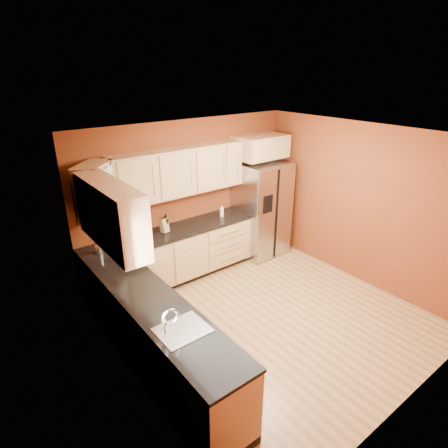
# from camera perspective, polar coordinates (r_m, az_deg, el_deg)

# --- Properties ---
(floor) EXTENTS (4.00, 4.00, 0.00)m
(floor) POSITION_cam_1_polar(r_m,az_deg,el_deg) (5.65, 6.43, -13.92)
(floor) COLOR olive
(floor) RESTS_ON ground
(ceiling) EXTENTS (4.00, 4.00, 0.00)m
(ceiling) POSITION_cam_1_polar(r_m,az_deg,el_deg) (4.59, 7.90, 13.00)
(ceiling) COLOR white
(ceiling) RESTS_ON wall_back
(wall_back) EXTENTS (4.00, 0.04, 2.60)m
(wall_back) POSITION_cam_1_polar(r_m,az_deg,el_deg) (6.44, -5.42, 4.08)
(wall_back) COLOR maroon
(wall_back) RESTS_ON floor
(wall_front) EXTENTS (4.00, 0.04, 2.60)m
(wall_front) POSITION_cam_1_polar(r_m,az_deg,el_deg) (4.01, 27.80, -11.29)
(wall_front) COLOR maroon
(wall_front) RESTS_ON floor
(wall_left) EXTENTS (0.04, 4.00, 2.60)m
(wall_left) POSITION_cam_1_polar(r_m,az_deg,el_deg) (3.99, -14.26, -9.28)
(wall_left) COLOR maroon
(wall_left) RESTS_ON floor
(wall_right) EXTENTS (0.04, 4.00, 2.60)m
(wall_right) POSITION_cam_1_polar(r_m,az_deg,el_deg) (6.46, 19.94, 2.81)
(wall_right) COLOR maroon
(wall_right) RESTS_ON floor
(base_cabinets_back) EXTENTS (2.90, 0.60, 0.88)m
(base_cabinets_back) POSITION_cam_1_polar(r_m,az_deg,el_deg) (6.29, -7.88, -5.09)
(base_cabinets_back) COLOR tan
(base_cabinets_back) RESTS_ON floor
(base_cabinets_left) EXTENTS (0.60, 2.80, 0.88)m
(base_cabinets_left) POSITION_cam_1_polar(r_m,az_deg,el_deg) (4.59, -9.62, -17.26)
(base_cabinets_left) COLOR tan
(base_cabinets_left) RESTS_ON floor
(countertop_back) EXTENTS (2.90, 0.62, 0.04)m
(countertop_back) POSITION_cam_1_polar(r_m,az_deg,el_deg) (6.08, -8.07, -1.30)
(countertop_back) COLOR black
(countertop_back) RESTS_ON base_cabinets_back
(countertop_left) EXTENTS (0.62, 2.80, 0.04)m
(countertop_left) POSITION_cam_1_polar(r_m,az_deg,el_deg) (4.31, -9.91, -12.54)
(countertop_left) COLOR black
(countertop_left) RESTS_ON base_cabinets_left
(upper_cabinets_back) EXTENTS (2.30, 0.33, 0.75)m
(upper_cabinets_back) POSITION_cam_1_polar(r_m,az_deg,el_deg) (6.03, -6.77, 7.92)
(upper_cabinets_back) COLOR tan
(upper_cabinets_back) RESTS_ON wall_back
(upper_cabinets_left) EXTENTS (0.33, 1.35, 0.75)m
(upper_cabinets_left) POSITION_cam_1_polar(r_m,az_deg,el_deg) (4.42, -16.86, 1.36)
(upper_cabinets_left) COLOR tan
(upper_cabinets_left) RESTS_ON wall_left
(corner_upper_cabinet) EXTENTS (0.67, 0.67, 0.75)m
(corner_upper_cabinet) POSITION_cam_1_polar(r_m,az_deg,el_deg) (5.32, -19.03, 4.73)
(corner_upper_cabinet) COLOR tan
(corner_upper_cabinet) RESTS_ON wall_back
(over_fridge_cabinet) EXTENTS (0.92, 0.60, 0.40)m
(over_fridge_cabinet) POSITION_cam_1_polar(r_m,az_deg,el_deg) (6.81, 5.55, 11.68)
(over_fridge_cabinet) COLOR tan
(over_fridge_cabinet) RESTS_ON wall_back
(refrigerator) EXTENTS (0.90, 0.75, 1.78)m
(refrigerator) POSITION_cam_1_polar(r_m,az_deg,el_deg) (7.08, 5.61, 2.34)
(refrigerator) COLOR #B7B8BD
(refrigerator) RESTS_ON floor
(window) EXTENTS (0.03, 0.90, 1.00)m
(window) POSITION_cam_1_polar(r_m,az_deg,el_deg) (3.47, -10.91, -9.35)
(window) COLOR white
(window) RESTS_ON wall_left
(sink_faucet) EXTENTS (0.50, 0.42, 0.30)m
(sink_faucet) POSITION_cam_1_polar(r_m,az_deg,el_deg) (3.85, -6.43, -14.05)
(sink_faucet) COLOR silver
(sink_faucet) RESTS_ON countertop_left
(canister_left) EXTENTS (0.13, 0.13, 0.20)m
(canister_left) POSITION_cam_1_polar(r_m,az_deg,el_deg) (5.79, -12.45, -1.61)
(canister_left) COLOR #B7B8BD
(canister_left) RESTS_ON countertop_back
(canister_right) EXTENTS (0.14, 0.14, 0.17)m
(canister_right) POSITION_cam_1_polar(r_m,az_deg,el_deg) (5.58, -18.59, -3.47)
(canister_right) COLOR #B7B8BD
(canister_right) RESTS_ON countertop_back
(wine_bottle_a) EXTENTS (0.08, 0.08, 0.30)m
(wine_bottle_a) POSITION_cam_1_polar(r_m,az_deg,el_deg) (6.03, -8.79, 0.18)
(wine_bottle_a) COLOR black
(wine_bottle_a) RESTS_ON countertop_back
(wine_bottle_b) EXTENTS (0.09, 0.09, 0.30)m
(wine_bottle_b) POSITION_cam_1_polar(r_m,az_deg,el_deg) (5.75, -14.37, -1.44)
(wine_bottle_b) COLOR black
(wine_bottle_b) RESTS_ON countertop_back
(knife_block) EXTENTS (0.13, 0.12, 0.22)m
(knife_block) POSITION_cam_1_polar(r_m,az_deg,el_deg) (6.03, -9.11, -0.21)
(knife_block) COLOR tan
(knife_block) RESTS_ON countertop_back
(soap_dispenser) EXTENTS (0.09, 0.09, 0.20)m
(soap_dispenser) POSITION_cam_1_polar(r_m,az_deg,el_deg) (6.58, -0.34, 1.99)
(soap_dispenser) COLOR white
(soap_dispenser) RESTS_ON countertop_back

